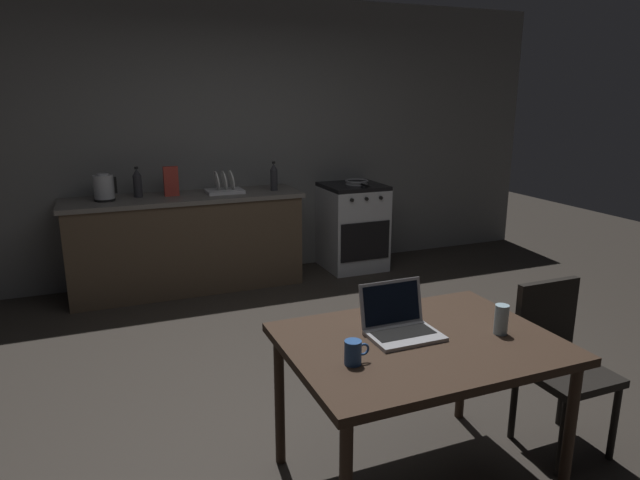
{
  "coord_description": "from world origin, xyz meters",
  "views": [
    {
      "loc": [
        -1.31,
        -2.88,
        1.81
      ],
      "look_at": [
        0.12,
        0.61,
        0.83
      ],
      "focal_mm": 31.6,
      "sensor_mm": 36.0,
      "label": 1
    }
  ],
  "objects_px": {
    "drinking_glass": "(501,319)",
    "stove_oven": "(352,226)",
    "bottle": "(274,177)",
    "cereal_box": "(171,181)",
    "bottle_b": "(137,183)",
    "dish_rack": "(225,188)",
    "coffee_mug": "(353,352)",
    "laptop": "(400,325)",
    "frying_pan": "(357,182)",
    "dining_table": "(419,354)",
    "chair": "(557,355)",
    "electric_kettle": "(104,188)"
  },
  "relations": [
    {
      "from": "chair",
      "to": "drinking_glass",
      "type": "bearing_deg",
      "value": -167.93
    },
    {
      "from": "frying_pan",
      "to": "drinking_glass",
      "type": "xyz_separation_m",
      "value": [
        -0.87,
        -3.29,
        -0.11
      ]
    },
    {
      "from": "dining_table",
      "to": "drinking_glass",
      "type": "relative_size",
      "value": 8.65
    },
    {
      "from": "frying_pan",
      "to": "dish_rack",
      "type": "height_order",
      "value": "dish_rack"
    },
    {
      "from": "coffee_mug",
      "to": "dish_rack",
      "type": "distance_m",
      "value": 3.34
    },
    {
      "from": "stove_oven",
      "to": "bottle_b",
      "type": "distance_m",
      "value": 2.2
    },
    {
      "from": "electric_kettle",
      "to": "cereal_box",
      "type": "distance_m",
      "value": 0.58
    },
    {
      "from": "bottle_b",
      "to": "bottle",
      "type": "bearing_deg",
      "value": -5.94
    },
    {
      "from": "laptop",
      "to": "coffee_mug",
      "type": "xyz_separation_m",
      "value": [
        -0.32,
        -0.18,
        0.01
      ]
    },
    {
      "from": "frying_pan",
      "to": "bottle_b",
      "type": "height_order",
      "value": "bottle_b"
    },
    {
      "from": "dining_table",
      "to": "chair",
      "type": "bearing_deg",
      "value": 1.12
    },
    {
      "from": "stove_oven",
      "to": "bottle_b",
      "type": "height_order",
      "value": "bottle_b"
    },
    {
      "from": "bottle_b",
      "to": "dining_table",
      "type": "bearing_deg",
      "value": -74.62
    },
    {
      "from": "cereal_box",
      "to": "frying_pan",
      "type": "bearing_deg",
      "value": -1.51
    },
    {
      "from": "laptop",
      "to": "drinking_glass",
      "type": "xyz_separation_m",
      "value": [
        0.43,
        -0.17,
        0.02
      ]
    },
    {
      "from": "coffee_mug",
      "to": "cereal_box",
      "type": "bearing_deg",
      "value": 94.14
    },
    {
      "from": "stove_oven",
      "to": "frying_pan",
      "type": "relative_size",
      "value": 2.15
    },
    {
      "from": "bottle",
      "to": "dish_rack",
      "type": "relative_size",
      "value": 0.82
    },
    {
      "from": "dining_table",
      "to": "coffee_mug",
      "type": "relative_size",
      "value": 10.98
    },
    {
      "from": "drinking_glass",
      "to": "stove_oven",
      "type": "bearing_deg",
      "value": 75.83
    },
    {
      "from": "chair",
      "to": "coffee_mug",
      "type": "relative_size",
      "value": 7.93
    },
    {
      "from": "laptop",
      "to": "dish_rack",
      "type": "distance_m",
      "value": 3.15
    },
    {
      "from": "bottle",
      "to": "cereal_box",
      "type": "distance_m",
      "value": 0.96
    },
    {
      "from": "dining_table",
      "to": "cereal_box",
      "type": "height_order",
      "value": "cereal_box"
    },
    {
      "from": "frying_pan",
      "to": "cereal_box",
      "type": "bearing_deg",
      "value": 178.49
    },
    {
      "from": "drinking_glass",
      "to": "bottle_b",
      "type": "distance_m",
      "value": 3.64
    },
    {
      "from": "laptop",
      "to": "bottle",
      "type": "height_order",
      "value": "bottle"
    },
    {
      "from": "frying_pan",
      "to": "dish_rack",
      "type": "bearing_deg",
      "value": 178.8
    },
    {
      "from": "chair",
      "to": "coffee_mug",
      "type": "distance_m",
      "value": 1.27
    },
    {
      "from": "dining_table",
      "to": "cereal_box",
      "type": "relative_size",
      "value": 4.45
    },
    {
      "from": "electric_kettle",
      "to": "dining_table",
      "type": "bearing_deg",
      "value": -69.64
    },
    {
      "from": "coffee_mug",
      "to": "cereal_box",
      "type": "xyz_separation_m",
      "value": [
        -0.24,
        3.35,
        0.24
      ]
    },
    {
      "from": "chair",
      "to": "bottle",
      "type": "bearing_deg",
      "value": 99.09
    },
    {
      "from": "electric_kettle",
      "to": "bottle_b",
      "type": "xyz_separation_m",
      "value": [
        0.29,
        0.08,
        0.01
      ]
    },
    {
      "from": "drinking_glass",
      "to": "bottle_b",
      "type": "height_order",
      "value": "bottle_b"
    },
    {
      "from": "stove_oven",
      "to": "bottle_b",
      "type": "relative_size",
      "value": 3.26
    },
    {
      "from": "coffee_mug",
      "to": "cereal_box",
      "type": "height_order",
      "value": "cereal_box"
    },
    {
      "from": "dining_table",
      "to": "laptop",
      "type": "distance_m",
      "value": 0.15
    },
    {
      "from": "dining_table",
      "to": "laptop",
      "type": "height_order",
      "value": "laptop"
    },
    {
      "from": "dish_rack",
      "to": "bottle_b",
      "type": "distance_m",
      "value": 0.78
    },
    {
      "from": "electric_kettle",
      "to": "frying_pan",
      "type": "distance_m",
      "value": 2.44
    },
    {
      "from": "drinking_glass",
      "to": "bottle_b",
      "type": "bearing_deg",
      "value": 110.72
    },
    {
      "from": "bottle",
      "to": "coffee_mug",
      "type": "xyz_separation_m",
      "value": [
        -0.72,
        -3.28,
        -0.23
      ]
    },
    {
      "from": "dining_table",
      "to": "bottle_b",
      "type": "bearing_deg",
      "value": 105.38
    },
    {
      "from": "drinking_glass",
      "to": "bottle",
      "type": "bearing_deg",
      "value": 90.61
    },
    {
      "from": "chair",
      "to": "dish_rack",
      "type": "height_order",
      "value": "dish_rack"
    },
    {
      "from": "stove_oven",
      "to": "chair",
      "type": "relative_size",
      "value": 1.03
    },
    {
      "from": "bottle_b",
      "to": "stove_oven",
      "type": "bearing_deg",
      "value": -2.23
    },
    {
      "from": "stove_oven",
      "to": "dining_table",
      "type": "xyz_separation_m",
      "value": [
        -1.21,
        -3.23,
        0.22
      ]
    },
    {
      "from": "stove_oven",
      "to": "cereal_box",
      "type": "height_order",
      "value": "cereal_box"
    }
  ]
}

